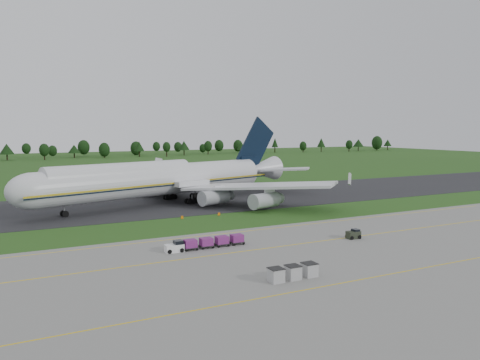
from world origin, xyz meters
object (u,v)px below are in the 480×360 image
uld_row (293,272)px  utility_cart (353,235)px  edge_markers (201,216)px  baggage_train (204,243)px  aircraft (165,178)px

uld_row → utility_cart: bearing=32.9°
edge_markers → uld_row: bearing=-96.8°
baggage_train → edge_markers: baggage_train is taller
baggage_train → uld_row: (3.96, -18.42, 0.02)m
utility_cart → edge_markers: 32.97m
baggage_train → uld_row: uld_row is taller
baggage_train → utility_cart: baggage_train is taller
utility_cart → uld_row: size_ratio=0.35×
uld_row → edge_markers: uld_row is taller
utility_cart → uld_row: bearing=-147.1°
aircraft → uld_row: aircraft is taller
aircraft → baggage_train: 45.18m
baggage_train → edge_markers: (9.05, 23.96, -0.61)m
aircraft → utility_cart: 52.40m
aircraft → uld_row: (-3.85, -62.61, -5.27)m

